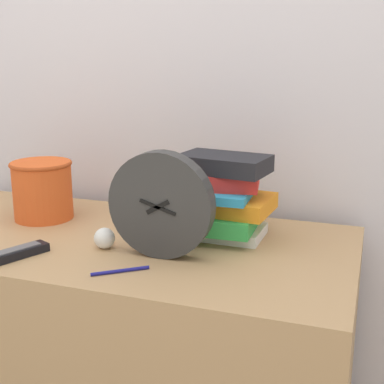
{
  "coord_description": "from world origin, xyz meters",
  "views": [
    {
      "loc": [
        0.64,
        -0.87,
        1.25
      ],
      "look_at": [
        0.23,
        0.31,
        0.92
      ],
      "focal_mm": 50.0,
      "sensor_mm": 36.0,
      "label": 1
    }
  ],
  "objects_px": {
    "basket": "(42,188)",
    "crumpled_paper_ball": "(105,238)",
    "desk_clock": "(161,205)",
    "book_stack": "(219,198)",
    "pen": "(120,271)",
    "tv_remote": "(17,253)"
  },
  "relations": [
    {
      "from": "basket",
      "to": "crumpled_paper_ball",
      "type": "distance_m",
      "value": 0.33
    },
    {
      "from": "crumpled_paper_ball",
      "to": "desk_clock",
      "type": "bearing_deg",
      "value": -1.37
    },
    {
      "from": "book_stack",
      "to": "crumpled_paper_ball",
      "type": "xyz_separation_m",
      "value": [
        -0.24,
        -0.18,
        -0.08
      ]
    },
    {
      "from": "basket",
      "to": "pen",
      "type": "distance_m",
      "value": 0.49
    },
    {
      "from": "tv_remote",
      "to": "pen",
      "type": "xyz_separation_m",
      "value": [
        0.27,
        -0.0,
        -0.01
      ]
    },
    {
      "from": "book_stack",
      "to": "pen",
      "type": "xyz_separation_m",
      "value": [
        -0.13,
        -0.3,
        -0.1
      ]
    },
    {
      "from": "basket",
      "to": "tv_remote",
      "type": "xyz_separation_m",
      "value": [
        0.12,
        -0.29,
        -0.08
      ]
    },
    {
      "from": "book_stack",
      "to": "tv_remote",
      "type": "bearing_deg",
      "value": -143.34
    },
    {
      "from": "book_stack",
      "to": "pen",
      "type": "bearing_deg",
      "value": -113.93
    },
    {
      "from": "book_stack",
      "to": "basket",
      "type": "relative_size",
      "value": 1.53
    },
    {
      "from": "book_stack",
      "to": "pen",
      "type": "height_order",
      "value": "book_stack"
    },
    {
      "from": "desk_clock",
      "to": "basket",
      "type": "distance_m",
      "value": 0.47
    },
    {
      "from": "book_stack",
      "to": "crumpled_paper_ball",
      "type": "height_order",
      "value": "book_stack"
    },
    {
      "from": "desk_clock",
      "to": "basket",
      "type": "height_order",
      "value": "desk_clock"
    },
    {
      "from": "desk_clock",
      "to": "tv_remote",
      "type": "relative_size",
      "value": 1.63
    },
    {
      "from": "basket",
      "to": "crumpled_paper_ball",
      "type": "xyz_separation_m",
      "value": [
        0.28,
        -0.16,
        -0.06
      ]
    },
    {
      "from": "tv_remote",
      "to": "basket",
      "type": "bearing_deg",
      "value": 112.64
    },
    {
      "from": "basket",
      "to": "crumpled_paper_ball",
      "type": "bearing_deg",
      "value": -29.74
    },
    {
      "from": "desk_clock",
      "to": "basket",
      "type": "bearing_deg",
      "value": 159.19
    },
    {
      "from": "tv_remote",
      "to": "crumpled_paper_ball",
      "type": "bearing_deg",
      "value": 36.45
    },
    {
      "from": "desk_clock",
      "to": "book_stack",
      "type": "relative_size",
      "value": 0.94
    },
    {
      "from": "crumpled_paper_ball",
      "to": "basket",
      "type": "bearing_deg",
      "value": 150.26
    }
  ]
}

